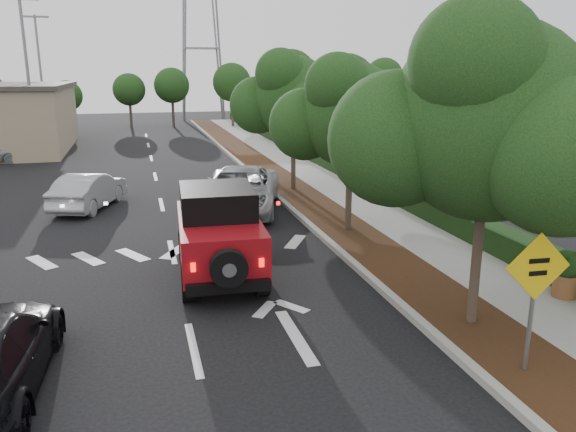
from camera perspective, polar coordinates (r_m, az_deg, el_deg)
name	(u,v)px	position (r m, az deg, el deg)	size (l,w,h in m)	color
ground	(194,349)	(11.02, -9.55, -13.20)	(120.00, 120.00, 0.00)	black
curb	(276,196)	(22.94, -1.20, 2.06)	(0.20, 70.00, 0.15)	#9E9B93
planting_strip	(300,195)	(23.20, 1.20, 2.16)	(1.80, 70.00, 0.12)	black
sidewalk	(343,192)	(23.79, 5.60, 2.42)	(2.00, 70.00, 0.12)	gray
hedge	(374,183)	(24.25, 8.73, 3.37)	(0.80, 70.00, 0.80)	black
transmission_tower	(204,120)	(58.34, -8.54, 9.59)	(7.00, 4.00, 28.00)	slate
street_tree_near	(470,326)	(12.34, 18.04, -10.58)	(3.80, 3.80, 5.92)	black
street_tree_mid	(348,233)	(18.17, 6.08, -1.70)	(3.20, 3.20, 5.32)	black
street_tree_far	(293,191)	(24.15, 0.54, 2.53)	(3.40, 3.40, 5.62)	black
light_pole_a	(37,158)	(36.54, -24.10, 5.44)	(2.00, 0.22, 9.00)	slate
light_pole_b	(48,135)	(48.46, -23.24, 7.54)	(2.00, 0.22, 9.00)	slate
red_jeep	(218,231)	(14.27, -7.09, -1.55)	(2.18, 4.49, 2.26)	black
silver_suv_ahead	(240,190)	(20.69, -4.91, 2.63)	(2.63, 5.70, 1.58)	#B6B9BE
silver_sedan_oncoming	(89,191)	(22.37, -19.59, 2.43)	(1.43, 4.09, 1.35)	#9B9EA3
speed_hump_sign	(535,284)	(10.14, 23.84, -6.33)	(1.15, 0.13, 2.45)	slate
terracotta_planter	(567,269)	(14.08, 26.49, -4.80)	(0.67, 0.67, 1.17)	brown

